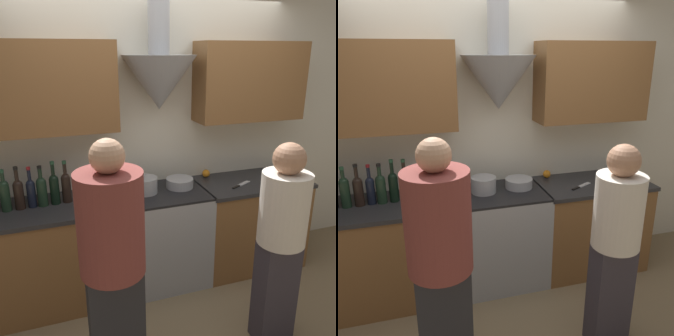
{
  "view_description": "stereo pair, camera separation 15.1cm",
  "coord_description": "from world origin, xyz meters",
  "views": [
    {
      "loc": [
        -0.93,
        -2.45,
        2.07
      ],
      "look_at": [
        0.0,
        0.21,
        1.14
      ],
      "focal_mm": 38.0,
      "sensor_mm": 36.0,
      "label": 1
    },
    {
      "loc": [
        -0.78,
        -2.5,
        2.07
      ],
      "look_at": [
        0.0,
        0.21,
        1.14
      ],
      "focal_mm": 38.0,
      "sensor_mm": 36.0,
      "label": 2
    }
  ],
  "objects": [
    {
      "name": "ground_plane",
      "position": [
        0.0,
        0.0,
        0.0
      ],
      "size": [
        12.0,
        12.0,
        0.0
      ],
      "primitive_type": "plane",
      "color": "#847051"
    },
    {
      "name": "wall_back",
      "position": [
        -0.04,
        0.58,
        1.48
      ],
      "size": [
        8.4,
        0.63,
        2.6
      ],
      "color": "silver",
      "rests_on": "ground_plane"
    },
    {
      "name": "counter_left",
      "position": [
        -1.01,
        0.31,
        0.44
      ],
      "size": [
        1.31,
        0.62,
        0.89
      ],
      "color": "brown",
      "rests_on": "ground_plane"
    },
    {
      "name": "counter_right",
      "position": [
        0.88,
        0.31,
        0.44
      ],
      "size": [
        1.05,
        0.62,
        0.89
      ],
      "color": "brown",
      "rests_on": "ground_plane"
    },
    {
      "name": "stove_range",
      "position": [
        0.0,
        0.31,
        0.45
      ],
      "size": [
        0.74,
        0.6,
        0.89
      ],
      "color": "#A8AAAF",
      "rests_on": "ground_plane"
    },
    {
      "name": "wine_bottle_3",
      "position": [
        -1.28,
        0.34,
        1.03
      ],
      "size": [
        0.08,
        0.08,
        0.33
      ],
      "color": "black",
      "rests_on": "counter_left"
    },
    {
      "name": "wine_bottle_4",
      "position": [
        -1.18,
        0.34,
        1.02
      ],
      "size": [
        0.08,
        0.08,
        0.35
      ],
      "color": "black",
      "rests_on": "counter_left"
    },
    {
      "name": "wine_bottle_5",
      "position": [
        -1.09,
        0.35,
        1.02
      ],
      "size": [
        0.07,
        0.07,
        0.33
      ],
      "color": "black",
      "rests_on": "counter_left"
    },
    {
      "name": "wine_bottle_6",
      "position": [
        -1.01,
        0.35,
        1.02
      ],
      "size": [
        0.08,
        0.08,
        0.33
      ],
      "color": "black",
      "rests_on": "counter_left"
    },
    {
      "name": "wine_bottle_7",
      "position": [
        -0.92,
        0.36,
        1.03
      ],
      "size": [
        0.08,
        0.08,
        0.36
      ],
      "color": "black",
      "rests_on": "counter_left"
    },
    {
      "name": "wine_bottle_8",
      "position": [
        -0.82,
        0.36,
        1.03
      ],
      "size": [
        0.08,
        0.08,
        0.35
      ],
      "color": "black",
      "rests_on": "counter_left"
    },
    {
      "name": "stock_pot",
      "position": [
        -0.17,
        0.34,
        0.96
      ],
      "size": [
        0.22,
        0.22,
        0.14
      ],
      "color": "#A8AAAF",
      "rests_on": "stove_range"
    },
    {
      "name": "mixing_bowl",
      "position": [
        0.17,
        0.37,
        0.93
      ],
      "size": [
        0.25,
        0.25,
        0.08
      ],
      "color": "#A8AAAF",
      "rests_on": "stove_range"
    },
    {
      "name": "orange_fruit",
      "position": [
        0.51,
        0.54,
        0.92
      ],
      "size": [
        0.08,
        0.08,
        0.08
      ],
      "color": "orange",
      "rests_on": "counter_right"
    },
    {
      "name": "chefs_knife",
      "position": [
        0.72,
        0.23,
        0.89
      ],
      "size": [
        0.24,
        0.14,
        0.01
      ],
      "rotation": [
        0.0,
        0.0,
        0.47
      ],
      "color": "silver",
      "rests_on": "counter_right"
    },
    {
      "name": "person_foreground_left",
      "position": [
        -0.66,
        -0.75,
        0.91
      ],
      "size": [
        0.36,
        0.36,
        1.66
      ],
      "color": "#28282D",
      "rests_on": "ground_plane"
    },
    {
      "name": "person_foreground_right",
      "position": [
        0.52,
        -0.65,
        0.84
      ],
      "size": [
        0.33,
        0.33,
        1.52
      ],
      "color": "#38333D",
      "rests_on": "ground_plane"
    }
  ]
}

